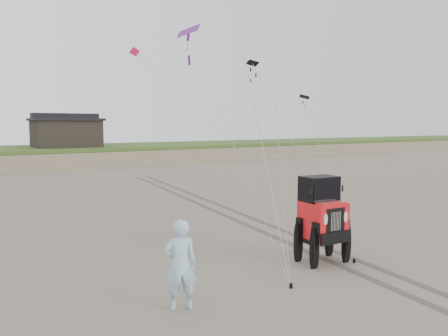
{
  "coord_description": "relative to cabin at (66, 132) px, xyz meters",
  "views": [
    {
      "loc": [
        -8.77,
        -8.23,
        3.93
      ],
      "look_at": [
        -1.41,
        3.0,
        2.6
      ],
      "focal_mm": 35.0,
      "sensor_mm": 36.0,
      "label": 1
    }
  ],
  "objects": [
    {
      "name": "cabin",
      "position": [
        0.0,
        0.0,
        0.0
      ],
      "size": [
        6.4,
        5.4,
        3.35
      ],
      "color": "black",
      "rests_on": "dune_ridge"
    },
    {
      "name": "man",
      "position": [
        -6.61,
        -37.19,
        -2.26
      ],
      "size": [
        0.82,
        0.67,
        1.95
      ],
      "primitive_type": "imported",
      "rotation": [
        0.0,
        0.0,
        2.82
      ],
      "color": "#92C0E2",
      "rests_on": "ground"
    },
    {
      "name": "ground",
      "position": [
        -2.0,
        -37.0,
        -3.24
      ],
      "size": [
        160.0,
        160.0,
        0.0
      ],
      "primitive_type": "plane",
      "color": "#6B6054",
      "rests_on": "ground"
    },
    {
      "name": "jeep",
      "position": [
        -1.73,
        -36.57,
        -2.25
      ],
      "size": [
        2.75,
        5.49,
        1.98
      ],
      "primitive_type": null,
      "rotation": [
        0.0,
        0.0,
        -0.09
      ],
      "color": "red",
      "rests_on": "ground"
    },
    {
      "name": "tire_tracks",
      "position": [
        0.0,
        -29.0,
        -3.23
      ],
      "size": [
        5.22,
        29.74,
        0.01
      ],
      "color": "#4C443D",
      "rests_on": "ground"
    },
    {
      "name": "kite_flock",
      "position": [
        0.24,
        -27.59,
        5.91
      ],
      "size": [
        7.89,
        7.32,
        8.74
      ],
      "color": "red",
      "rests_on": "ground"
    },
    {
      "name": "stake_aux",
      "position": [
        -1.0,
        -37.12,
        -3.18
      ],
      "size": [
        0.08,
        0.08,
        0.12
      ],
      "primitive_type": "cylinder",
      "color": "black",
      "rests_on": "ground"
    },
    {
      "name": "dune_ridge",
      "position": [
        -2.0,
        0.5,
        -2.42
      ],
      "size": [
        160.0,
        14.25,
        1.73
      ],
      "color": "#7A6B54",
      "rests_on": "ground"
    },
    {
      "name": "stake_main",
      "position": [
        -3.82,
        -37.59,
        -3.18
      ],
      "size": [
        0.08,
        0.08,
        0.12
      ],
      "primitive_type": "cylinder",
      "color": "black",
      "rests_on": "ground"
    }
  ]
}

